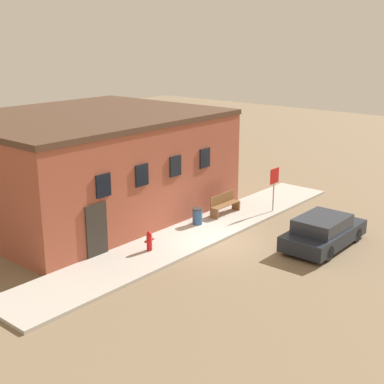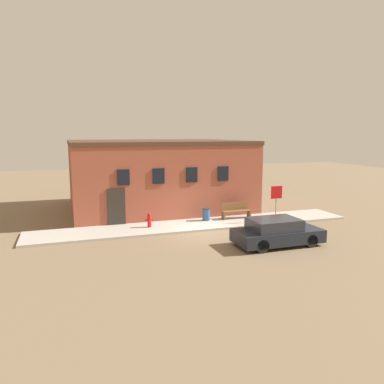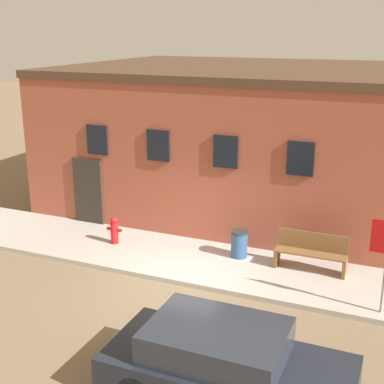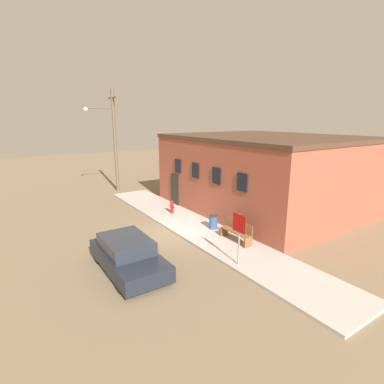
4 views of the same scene
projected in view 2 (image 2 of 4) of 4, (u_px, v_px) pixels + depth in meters
ground_plane at (204, 232)px, 20.36m from camera, size 80.00×80.00×0.00m
sidewalk at (196, 225)px, 21.61m from camera, size 18.73×2.70×0.13m
brick_building at (156, 174)px, 26.68m from camera, size 11.81×9.63×4.81m
fire_hydrant at (149, 220)px, 20.78m from camera, size 0.46×0.22×0.80m
stop_sign at (276, 197)px, 21.92m from camera, size 0.73×0.06×2.12m
bench at (236, 210)px, 22.95m from camera, size 1.80×0.44×0.97m
trash_bin at (206, 214)px, 22.40m from camera, size 0.46×0.46×0.74m
parked_car at (277, 232)px, 17.82m from camera, size 4.19×1.89×1.30m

